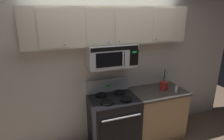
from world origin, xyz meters
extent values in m
cube|color=silver|center=(0.00, 0.79, 1.35)|extent=(5.20, 0.10, 2.70)
cube|color=black|center=(0.00, 0.42, 0.45)|extent=(0.76, 0.64, 0.90)
cube|color=black|center=(0.00, 0.09, 0.44)|extent=(0.67, 0.01, 0.52)
cylinder|color=#B7BABF|center=(0.00, 0.06, 0.74)|extent=(0.61, 0.03, 0.03)
cube|color=#B7BABF|center=(0.00, 0.70, 1.01)|extent=(0.76, 0.07, 0.22)
cube|color=#19D83F|center=(0.00, 0.67, 1.01)|extent=(0.10, 0.00, 0.04)
cylinder|color=black|center=(-0.16, 0.28, 0.91)|extent=(0.19, 0.19, 0.02)
cylinder|color=black|center=(0.16, 0.28, 0.91)|extent=(0.19, 0.19, 0.02)
cylinder|color=black|center=(-0.16, 0.56, 0.91)|extent=(0.19, 0.19, 0.02)
cylinder|color=black|center=(0.16, 0.56, 0.91)|extent=(0.19, 0.19, 0.02)
cube|color=#B7BABF|center=(0.00, 0.54, 1.57)|extent=(0.76, 0.39, 0.35)
cube|color=black|center=(0.00, 0.35, 1.72)|extent=(0.73, 0.01, 0.06)
cube|color=#B7BABF|center=(-0.07, 0.35, 1.56)|extent=(0.49, 0.01, 0.25)
cube|color=black|center=(-0.08, 0.34, 1.56)|extent=(0.44, 0.01, 0.22)
cube|color=black|center=(0.30, 0.35, 1.56)|extent=(0.14, 0.01, 0.25)
cube|color=#19D83F|center=(0.30, 0.34, 1.65)|extent=(0.07, 0.00, 0.03)
cylinder|color=#B7BABF|center=(0.11, 0.32, 1.56)|extent=(0.02, 0.02, 0.23)
cube|color=beige|center=(0.00, 0.57, 2.02)|extent=(2.50, 0.33, 0.55)
cube|color=beige|center=(-0.83, 0.40, 2.02)|extent=(0.38, 0.01, 0.51)
sphere|color=#B7BABF|center=(-0.70, 0.39, 1.82)|extent=(0.03, 0.03, 0.03)
cube|color=beige|center=(-0.21, 0.40, 2.02)|extent=(0.38, 0.01, 0.51)
sphere|color=#B7BABF|center=(-0.08, 0.39, 1.82)|extent=(0.03, 0.03, 0.03)
cube|color=beige|center=(0.21, 0.40, 2.02)|extent=(0.38, 0.01, 0.51)
sphere|color=#B7BABF|center=(0.08, 0.39, 1.82)|extent=(0.03, 0.03, 0.03)
cube|color=beige|center=(0.83, 0.40, 2.02)|extent=(0.38, 0.01, 0.51)
sphere|color=#B7BABF|center=(0.70, 0.39, 1.82)|extent=(0.03, 0.03, 0.03)
cube|color=tan|center=(0.84, 0.43, 0.43)|extent=(0.90, 0.62, 0.86)
cube|color=#423D38|center=(0.84, 0.43, 0.88)|extent=(0.93, 0.65, 0.03)
cylinder|color=red|center=(0.95, 0.43, 0.97)|extent=(0.13, 0.13, 0.15)
cylinder|color=silver|center=(0.97, 0.41, 1.10)|extent=(0.03, 0.04, 0.24)
cylinder|color=teal|center=(0.94, 0.41, 1.11)|extent=(0.09, 0.04, 0.27)
cylinder|color=olive|center=(0.95, 0.43, 1.09)|extent=(0.03, 0.07, 0.22)
cylinder|color=black|center=(0.94, 0.43, 1.14)|extent=(0.03, 0.05, 0.31)
cylinder|color=white|center=(1.08, 0.25, 0.95)|extent=(0.05, 0.05, 0.10)
cylinder|color=#B7BABF|center=(1.08, 0.25, 1.01)|extent=(0.05, 0.05, 0.02)
camera|label=1|loc=(-0.96, -2.17, 2.27)|focal=30.43mm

